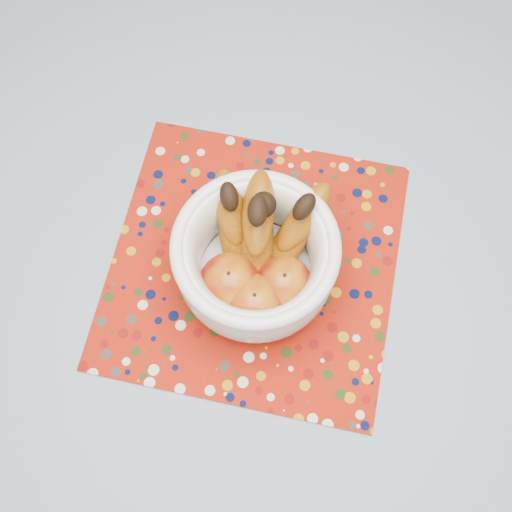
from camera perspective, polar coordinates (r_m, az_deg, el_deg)
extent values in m
plane|color=#2D2826|center=(1.64, 0.81, -9.15)|extent=(4.00, 4.00, 0.00)
cube|color=brown|center=(0.94, 1.40, -0.22)|extent=(1.20, 1.20, 0.04)
cylinder|color=brown|center=(1.61, -16.85, 14.59)|extent=(0.06, 0.06, 0.71)
cylinder|color=brown|center=(1.61, 22.46, 11.08)|extent=(0.06, 0.06, 0.71)
cube|color=slate|center=(0.92, 1.44, 0.33)|extent=(1.32, 1.32, 0.01)
cube|color=maroon|center=(0.90, -0.22, -0.71)|extent=(0.47, 0.47, 0.00)
cylinder|color=white|center=(0.89, -0.03, -1.97)|extent=(0.11, 0.11, 0.01)
cylinder|color=white|center=(0.88, -0.03, -1.73)|extent=(0.16, 0.16, 0.01)
torus|color=white|center=(0.77, -0.04, 0.89)|extent=(0.22, 0.22, 0.02)
ellipsoid|color=#6B0C04|center=(0.83, -2.52, -2.53)|extent=(0.09, 0.09, 0.08)
ellipsoid|color=#6B0C04|center=(0.83, 2.63, -2.65)|extent=(0.08, 0.08, 0.07)
ellipsoid|color=#6B0C04|center=(0.82, -0.14, -4.50)|extent=(0.08, 0.08, 0.07)
sphere|color=black|center=(0.77, 0.72, 4.92)|extent=(0.03, 0.03, 0.03)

